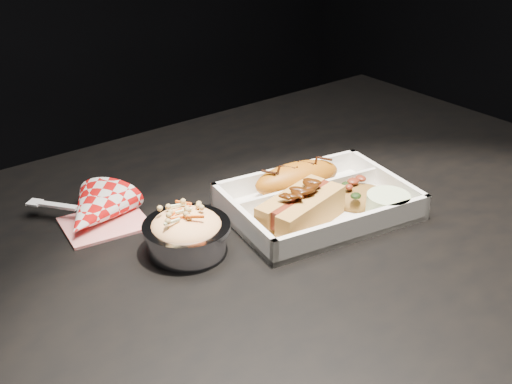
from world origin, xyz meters
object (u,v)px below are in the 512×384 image
foil_coleslaw_cup (187,231)px  napkin_fork (94,213)px  hotdog (301,207)px  food_tray (317,206)px  fried_pastry (297,178)px  dining_table (270,276)px

foil_coleslaw_cup → napkin_fork: (-0.06, 0.14, -0.01)m
hotdog → napkin_fork: bearing=126.4°
food_tray → fried_pastry: bearing=90.0°
food_tray → napkin_fork: 0.31m
fried_pastry → napkin_fork: napkin_fork is taller
dining_table → napkin_fork: (-0.19, 0.15, 0.11)m
hotdog → foil_coleslaw_cup: 0.16m
dining_table → hotdog: bearing=-60.9°
food_tray → hotdog: size_ratio=2.00×
foil_coleslaw_cup → napkin_fork: napkin_fork is taller
food_tray → napkin_fork: napkin_fork is taller
food_tray → hotdog: 0.06m
foil_coleslaw_cup → napkin_fork: bearing=114.7°
dining_table → hotdog: 0.13m
hotdog → napkin_fork: size_ratio=0.88×
dining_table → fried_pastry: bearing=24.3°
hotdog → foil_coleslaw_cup: same height
food_tray → hotdog: (-0.05, -0.02, 0.02)m
hotdog → foil_coleslaw_cup: size_ratio=1.24×
foil_coleslaw_cup → food_tray: bearing=-8.0°
food_tray → fried_pastry: size_ratio=2.00×
dining_table → food_tray: 0.12m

